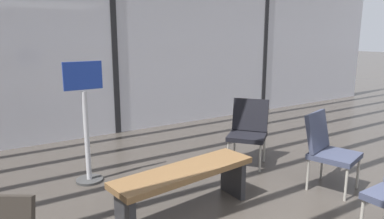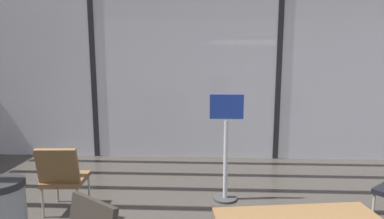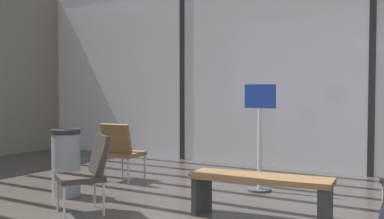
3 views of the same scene
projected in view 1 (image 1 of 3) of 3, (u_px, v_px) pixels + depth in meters
The scene contains 8 objects.
glass_curtain_wall at pixel (113, 32), 6.07m from camera, with size 14.00×0.08×3.53m, color silver.
window_mullion_1 at pixel (113, 32), 6.07m from camera, with size 0.10×0.12×3.53m, color black.
window_mullion_2 at pixel (265, 32), 7.91m from camera, with size 0.10×0.12×3.53m, color black.
parked_airplane at pixel (104, 30), 10.03m from camera, with size 11.23×3.67×3.67m.
lounge_chair_0 at pixel (327, 146), 4.06m from camera, with size 0.61×0.64×0.87m.
lounge_chair_4 at pixel (248, 128), 4.84m from camera, with size 0.71×0.70×0.87m.
waiting_bench at pixel (185, 179), 3.48m from camera, with size 1.54×0.59×0.47m.
info_sign at pixel (86, 127), 4.18m from camera, with size 0.44×0.32×1.44m.
Camera 1 is at (-2.20, -0.76, 1.76)m, focal length 33.45 mm.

